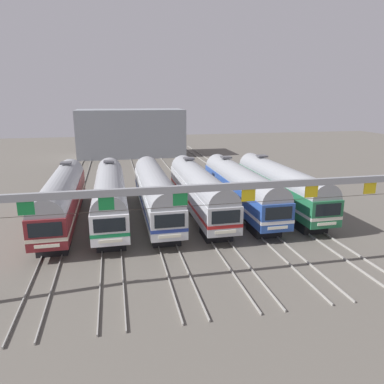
{
  "coord_description": "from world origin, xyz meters",
  "views": [
    {
      "loc": [
        -5.96,
        -34.31,
        11.62
      ],
      "look_at": [
        1.03,
        -2.02,
        2.95
      ],
      "focal_mm": 33.95,
      "sensor_mm": 36.0,
      "label": 1
    }
  ],
  "objects_px": {
    "commuter_train_maroon": "(62,196)",
    "commuter_train_green": "(280,185)",
    "commuter_train_silver": "(156,191)",
    "commuter_train_stainless": "(199,189)",
    "commuter_train_white": "(110,194)",
    "catenary_gantry": "(215,201)",
    "commuter_train_blue": "(240,187)"
  },
  "relations": [
    {
      "from": "commuter_train_white",
      "to": "commuter_train_green",
      "type": "height_order",
      "value": "same"
    },
    {
      "from": "commuter_train_white",
      "to": "catenary_gantry",
      "type": "xyz_separation_m",
      "value": [
        6.55,
        -13.5,
        2.69
      ]
    },
    {
      "from": "commuter_train_green",
      "to": "catenary_gantry",
      "type": "xyz_separation_m",
      "value": [
        -10.92,
        -13.5,
        2.69
      ]
    },
    {
      "from": "commuter_train_maroon",
      "to": "commuter_train_white",
      "type": "bearing_deg",
      "value": 0.0
    },
    {
      "from": "commuter_train_silver",
      "to": "commuter_train_stainless",
      "type": "xyz_separation_m",
      "value": [
        4.37,
        0.0,
        0.0
      ]
    },
    {
      "from": "commuter_train_white",
      "to": "commuter_train_blue",
      "type": "relative_size",
      "value": 1.0
    },
    {
      "from": "commuter_train_stainless",
      "to": "commuter_train_silver",
      "type": "bearing_deg",
      "value": -179.94
    },
    {
      "from": "commuter_train_stainless",
      "to": "catenary_gantry",
      "type": "xyz_separation_m",
      "value": [
        -2.18,
        -13.5,
        2.69
      ]
    },
    {
      "from": "commuter_train_blue",
      "to": "commuter_train_maroon",
      "type": "bearing_deg",
      "value": 180.0
    },
    {
      "from": "commuter_train_white",
      "to": "commuter_train_stainless",
      "type": "relative_size",
      "value": 1.0
    },
    {
      "from": "commuter_train_maroon",
      "to": "commuter_train_blue",
      "type": "height_order",
      "value": "same"
    },
    {
      "from": "commuter_train_stainless",
      "to": "commuter_train_green",
      "type": "relative_size",
      "value": 1.0
    },
    {
      "from": "commuter_train_white",
      "to": "catenary_gantry",
      "type": "height_order",
      "value": "catenary_gantry"
    },
    {
      "from": "commuter_train_silver",
      "to": "commuter_train_blue",
      "type": "relative_size",
      "value": 1.0
    },
    {
      "from": "commuter_train_green",
      "to": "commuter_train_silver",
      "type": "bearing_deg",
      "value": -179.98
    },
    {
      "from": "commuter_train_stainless",
      "to": "commuter_train_green",
      "type": "xyz_separation_m",
      "value": [
        8.74,
        0.0,
        0.0
      ]
    },
    {
      "from": "commuter_train_maroon",
      "to": "commuter_train_silver",
      "type": "xyz_separation_m",
      "value": [
        8.74,
        -0.0,
        -0.0
      ]
    },
    {
      "from": "commuter_train_maroon",
      "to": "commuter_train_stainless",
      "type": "relative_size",
      "value": 1.0
    },
    {
      "from": "commuter_train_white",
      "to": "catenary_gantry",
      "type": "distance_m",
      "value": 15.25
    },
    {
      "from": "commuter_train_blue",
      "to": "commuter_train_green",
      "type": "height_order",
      "value": "same"
    },
    {
      "from": "commuter_train_maroon",
      "to": "commuter_train_silver",
      "type": "bearing_deg",
      "value": -0.03
    },
    {
      "from": "commuter_train_maroon",
      "to": "commuter_train_green",
      "type": "distance_m",
      "value": 21.85
    },
    {
      "from": "commuter_train_maroon",
      "to": "commuter_train_stainless",
      "type": "xyz_separation_m",
      "value": [
        13.11,
        0.0,
        0.0
      ]
    },
    {
      "from": "commuter_train_white",
      "to": "commuter_train_maroon",
      "type": "bearing_deg",
      "value": 180.0
    },
    {
      "from": "commuter_train_maroon",
      "to": "commuter_train_stainless",
      "type": "height_order",
      "value": "same"
    },
    {
      "from": "commuter_train_silver",
      "to": "commuter_train_blue",
      "type": "xyz_separation_m",
      "value": [
        8.74,
        0.0,
        0.0
      ]
    },
    {
      "from": "commuter_train_maroon",
      "to": "catenary_gantry",
      "type": "height_order",
      "value": "catenary_gantry"
    },
    {
      "from": "commuter_train_silver",
      "to": "commuter_train_stainless",
      "type": "relative_size",
      "value": 1.0
    },
    {
      "from": "commuter_train_maroon",
      "to": "commuter_train_stainless",
      "type": "distance_m",
      "value": 13.11
    },
    {
      "from": "commuter_train_white",
      "to": "commuter_train_stainless",
      "type": "xyz_separation_m",
      "value": [
        8.74,
        0.0,
        0.0
      ]
    },
    {
      "from": "catenary_gantry",
      "to": "commuter_train_silver",
      "type": "bearing_deg",
      "value": 99.2
    },
    {
      "from": "commuter_train_maroon",
      "to": "catenary_gantry",
      "type": "xyz_separation_m",
      "value": [
        10.92,
        -13.5,
        2.69
      ]
    }
  ]
}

